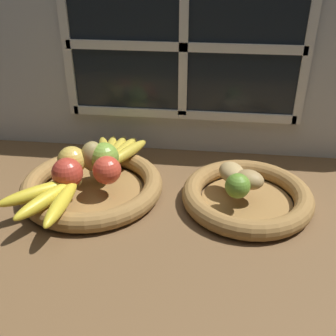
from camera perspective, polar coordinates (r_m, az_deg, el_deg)
The scene contains 14 objects.
ground_plane at distance 97.06cm, azimuth 0.46°, elevation -5.74°, with size 140.00×90.00×3.00cm, color brown.
back_wall at distance 112.06cm, azimuth 2.32°, elevation 15.76°, with size 140.00×4.60×55.00cm.
fruit_bowl_left at distance 100.28cm, azimuth -10.87°, elevation -2.58°, with size 35.11×35.11×4.63cm.
fruit_bowl_right at distance 96.49cm, azimuth 11.32°, elevation -4.03°, with size 31.17×31.17×4.63cm.
apple_golden_left at distance 100.21cm, azimuth -13.70°, elevation 1.06°, with size 7.12×7.12×7.12cm, color gold.
apple_green_back at distance 99.80cm, azimuth -9.22°, elevation 1.55°, with size 7.46×7.46×7.46cm, color #7AA338.
apple_red_front at distance 94.76cm, azimuth -14.33°, elevation -0.72°, with size 7.28×7.28×7.28cm, color #B73828.
apple_red_right at distance 94.40cm, azimuth -8.84°, elevation -0.37°, with size 6.84×6.84×6.84cm, color #CC422D.
pear_brown at distance 100.31cm, azimuth -10.85°, elevation 1.68°, with size 6.06×5.23×7.89cm, color olive.
banana_bunch_front at distance 90.73cm, azimuth -16.70°, elevation -4.05°, with size 16.23×19.39×3.25cm.
banana_bunch_back at distance 107.03cm, azimuth -7.53°, elevation 2.38°, with size 15.54×18.05×3.06cm.
potato_large at distance 94.02cm, azimuth 11.59°, elevation -1.64°, with size 7.05×5.56×4.42cm, color #A38451.
potato_oblong at distance 96.36cm, azimuth 9.19°, elevation -0.63°, with size 7.89×5.81×4.24cm, color tan.
lime_near at distance 89.88cm, azimuth 10.02°, elevation -2.55°, with size 5.74×5.74×5.74cm, color olive.
Camera 1 is at (8.80, -78.69, 54.64)cm, focal length 42.24 mm.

